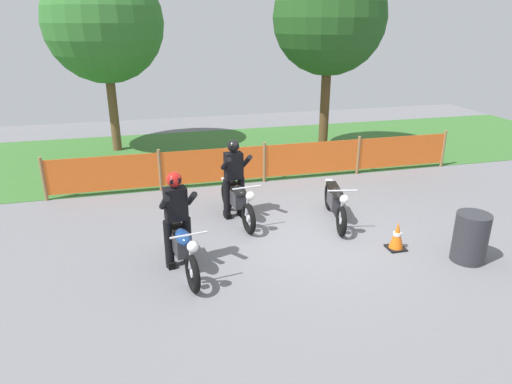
% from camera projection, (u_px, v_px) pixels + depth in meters
% --- Properties ---
extents(ground, '(24.00, 24.00, 0.02)m').
position_uv_depth(ground, '(306.00, 234.00, 9.06)').
color(ground, slate).
extents(grass_verge, '(24.00, 6.05, 0.01)m').
position_uv_depth(grass_verge, '(239.00, 151.00, 14.67)').
color(grass_verge, '#386B2D').
rests_on(grass_verge, ground).
extents(barrier_fence, '(10.65, 0.08, 1.05)m').
position_uv_depth(barrier_fence, '(264.00, 162.00, 11.75)').
color(barrier_fence, olive).
rests_on(barrier_fence, ground).
extents(tree_leftmost, '(3.51, 3.51, 5.63)m').
position_uv_depth(tree_leftmost, '(104.00, 23.00, 13.43)').
color(tree_leftmost, brown).
rests_on(tree_leftmost, ground).
extents(tree_near_left, '(3.21, 3.21, 5.62)m').
position_uv_depth(tree_near_left, '(329.00, 18.00, 12.90)').
color(tree_near_left, brown).
rests_on(tree_near_left, ground).
extents(motorcycle_lead, '(0.69, 1.91, 0.92)m').
position_uv_depth(motorcycle_lead, '(335.00, 202.00, 9.44)').
color(motorcycle_lead, black).
rests_on(motorcycle_lead, ground).
extents(motorcycle_trailing, '(0.59, 2.00, 0.95)m').
position_uv_depth(motorcycle_trailing, '(237.00, 200.00, 9.51)').
color(motorcycle_trailing, black).
rests_on(motorcycle_trailing, ground).
extents(motorcycle_third, '(0.58, 1.98, 0.94)m').
position_uv_depth(motorcycle_third, '(181.00, 246.00, 7.57)').
color(motorcycle_third, black).
rests_on(motorcycle_third, ground).
extents(rider_trailing, '(0.59, 0.72, 1.69)m').
position_uv_depth(rider_trailing, '(234.00, 174.00, 9.52)').
color(rider_trailing, black).
rests_on(rider_trailing, ground).
extents(rider_third, '(0.61, 0.62, 1.69)m').
position_uv_depth(rider_third, '(177.00, 217.00, 7.57)').
color(rider_third, black).
rests_on(rider_third, ground).
extents(traffic_cone, '(0.32, 0.32, 0.53)m').
position_uv_depth(traffic_cone, '(397.00, 236.00, 8.37)').
color(traffic_cone, black).
rests_on(traffic_cone, ground).
extents(spare_drum, '(0.58, 0.58, 0.88)m').
position_uv_depth(spare_drum, '(471.00, 237.00, 7.91)').
color(spare_drum, '#2D2D33').
rests_on(spare_drum, ground).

